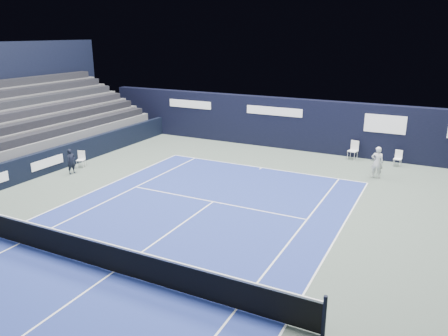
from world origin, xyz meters
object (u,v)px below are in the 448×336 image
object	(u,v)px
folding_chair_back_a	(354,147)
line_judge_chair	(81,158)
tennis_net	(112,257)
folding_chair_back_b	(398,157)
tennis_player	(377,162)

from	to	relation	value
folding_chair_back_a	line_judge_chair	bearing A→B (deg)	-133.90
folding_chair_back_a	tennis_net	bearing A→B (deg)	-90.75
folding_chair_back_b	tennis_net	world-z (taller)	tennis_net
folding_chair_back_a	line_judge_chair	size ratio (longest dim) A/B	1.22
folding_chair_back_a	folding_chair_back_b	world-z (taller)	folding_chair_back_a
folding_chair_back_a	folding_chair_back_b	xyz separation A→B (m)	(2.40, -0.30, -0.22)
line_judge_chair	tennis_net	world-z (taller)	tennis_net
line_judge_chair	tennis_player	distance (m)	15.33
folding_chair_back_b	line_judge_chair	distance (m)	17.05
folding_chair_back_a	folding_chair_back_b	size ratio (longest dim) A/B	1.23
tennis_net	tennis_player	xyz separation A→B (m)	(5.69, 12.93, 0.29)
line_judge_chair	tennis_player	world-z (taller)	tennis_player
folding_chair_back_b	tennis_player	world-z (taller)	tennis_player
folding_chair_back_a	tennis_player	distance (m)	3.35
line_judge_chair	tennis_net	distance (m)	11.62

